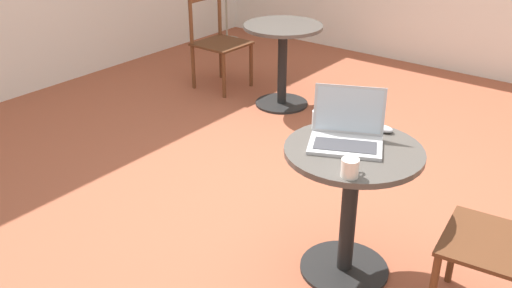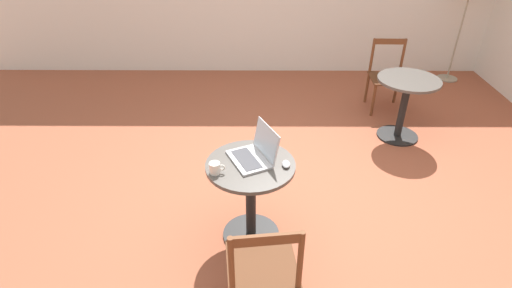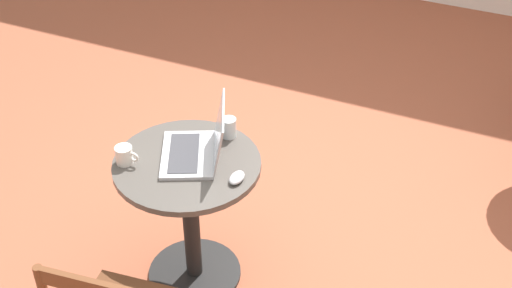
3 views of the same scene
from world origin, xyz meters
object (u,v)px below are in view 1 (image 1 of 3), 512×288
Objects in this scene: chair_mid_back at (218,42)px; drinking_glass at (319,120)px; laptop at (347,133)px; mouse at (384,129)px; mug at (350,168)px; cafe_table_mid at (283,50)px; cafe_table_near at (351,188)px; chair_near_front at (506,245)px.

drinking_glass is (-1.65, -2.14, 0.34)m from chair_mid_back.
laptop is 0.26m from mouse.
cafe_table_mid is at bearing 41.62° from mug.
mouse reaches higher than cafe_table_mid.
mug reaches higher than cafe_table_near.
cafe_table_near is 2.38m from cafe_table_mid.
cafe_table_mid is at bearing 55.58° from chair_near_front.
mug is at bearing -155.22° from cafe_table_near.
chair_mid_back is at bearing 52.45° from drinking_glass.
chair_near_front is 1.06m from drinking_glass.
cafe_table_near is 0.39m from drinking_glass.
mug is (-0.52, -0.09, 0.03)m from mouse.
chair_mid_back reaches higher than cafe_table_near.
chair_near_front is 0.80m from mouse.
mug is (-1.99, -2.52, 0.33)m from chair_mid_back.
cafe_table_near is 0.39m from mug.
cafe_table_mid is 0.82× the size of chair_mid_back.
cafe_table_near is 1.00× the size of cafe_table_mid.
mug is at bearing -138.38° from cafe_table_mid.
mug is (-0.28, -0.18, -0.01)m from laptop.
mug reaches higher than cafe_table_mid.
laptop is at bearing 94.12° from chair_near_front.
chair_mid_back reaches higher than cafe_table_mid.
mug is at bearing -170.10° from mouse.
chair_near_front is at bearing -61.55° from mug.
cafe_table_near and cafe_table_mid have the same top height.
drinking_glass is at bearing 47.75° from mug.
chair_near_front reaches higher than cafe_table_mid.
cafe_table_mid is 0.82× the size of chair_near_front.
cafe_table_near is 7.42× the size of drinking_glass.
cafe_table_mid is 2.15m from drinking_glass.
chair_mid_back reaches higher than mug.
drinking_glass is (0.09, 0.26, 0.27)m from cafe_table_near.
chair_near_front is (-1.63, -2.39, -0.07)m from cafe_table_mid.
cafe_table_mid is 0.77m from chair_mid_back.
chair_mid_back is at bearing 51.70° from mug.
drinking_glass is (-1.63, -1.38, 0.27)m from cafe_table_mid.
laptop is at bearing 64.84° from cafe_table_near.
chair_mid_back is 8.95× the size of mouse.
mouse is at bearing -58.52° from drinking_glass.
chair_mid_back is at bearing 62.36° from chair_near_front.
chair_mid_back reaches higher than mouse.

